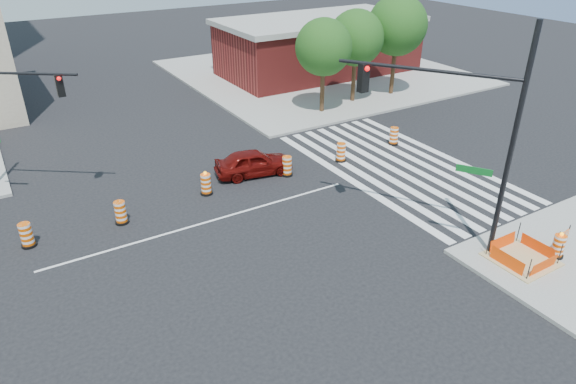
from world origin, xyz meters
name	(u,v)px	position (x,y,z in m)	size (l,w,h in m)	color
ground	(208,222)	(0.00, 0.00, 0.00)	(120.00, 120.00, 0.00)	black
sidewalk_ne	(318,72)	(18.00, 18.00, 0.07)	(22.00, 22.00, 0.15)	gray
crosswalk_east	(398,166)	(10.95, 0.00, 0.01)	(6.75, 13.50, 0.01)	silver
lane_centerline	(208,222)	(0.00, 0.00, 0.01)	(14.00, 0.12, 0.01)	silver
excavation_pit	(521,258)	(9.00, -9.00, 0.22)	(2.20, 2.20, 0.90)	tan
brick_storefront	(319,46)	(18.00, 18.00, 2.32)	(16.50, 8.50, 4.60)	maroon
red_coupe	(254,162)	(3.93, 3.15, 0.67)	(1.59, 3.96, 1.35)	#5A0A07
signal_pole_se	(462,118)	(7.41, -6.46, 5.34)	(3.76, 5.59, 8.72)	black
pit_drum	(558,247)	(10.32, -9.54, 0.60)	(0.55, 0.55, 1.08)	black
barricade	(563,239)	(10.79, -9.39, 0.71)	(0.87, 0.15, 1.03)	#E05104
tree_north_c	(324,50)	(12.42, 9.33, 4.20)	(3.68, 3.68, 6.26)	#382314
tree_north_d	(356,41)	(15.61, 10.06, 4.33)	(3.80, 3.80, 6.45)	#382314
tree_north_e	(397,29)	(19.17, 9.98, 4.82)	(4.22, 4.22, 7.18)	#382314
median_drum_1	(27,236)	(-6.90, 2.00, 0.48)	(0.60, 0.60, 1.02)	black
median_drum_2	(121,213)	(-3.21, 1.86, 0.48)	(0.60, 0.60, 1.02)	black
median_drum_3	(206,185)	(0.99, 2.44, 0.49)	(0.60, 0.60, 1.18)	black
median_drum_4	(287,167)	(5.33, 2.19, 0.48)	(0.60, 0.60, 1.02)	black
median_drum_5	(341,153)	(8.74, 2.18, 0.48)	(0.60, 0.60, 1.02)	black
median_drum_6	(394,137)	(12.80, 2.52, 0.48)	(0.60, 0.60, 1.02)	black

